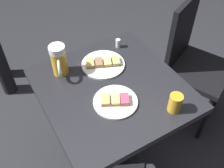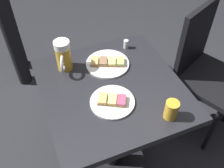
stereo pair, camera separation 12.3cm
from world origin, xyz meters
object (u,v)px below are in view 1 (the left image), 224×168
(beer_mug, at_px, (59,61))
(plate_near, at_px, (115,101))
(plate_far, at_px, (103,64))
(cafe_chair, at_px, (191,59))
(beer_glass_small, at_px, (175,103))
(salt_shaker, at_px, (118,43))

(beer_mug, bearing_deg, plate_near, 24.07)
(plate_far, distance_m, cafe_chair, 0.67)
(beer_glass_small, height_order, cafe_chair, cafe_chair)
(plate_far, distance_m, beer_mug, 0.23)
(plate_far, xyz_separation_m, cafe_chair, (0.04, 0.63, -0.21))
(beer_mug, relative_size, beer_glass_small, 1.84)
(beer_glass_small, distance_m, salt_shaker, 0.51)
(plate_far, distance_m, salt_shaker, 0.17)
(beer_glass_small, bearing_deg, plate_far, -163.16)
(plate_far, bearing_deg, beer_glass_small, 16.84)
(beer_mug, bearing_deg, salt_shaker, 95.84)
(plate_far, relative_size, salt_shaker, 4.47)
(plate_near, distance_m, salt_shaker, 0.41)
(plate_near, bearing_deg, plate_far, 163.25)
(plate_near, xyz_separation_m, beer_glass_small, (0.16, 0.20, 0.04))
(plate_near, relative_size, salt_shaker, 4.03)
(beer_mug, distance_m, cafe_chair, 0.89)
(plate_near, height_order, beer_glass_small, beer_glass_small)
(plate_far, relative_size, beer_mug, 1.38)
(beer_glass_small, distance_m, cafe_chair, 0.68)
(beer_glass_small, height_order, salt_shaker, beer_glass_small)
(cafe_chair, bearing_deg, salt_shaker, -39.74)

